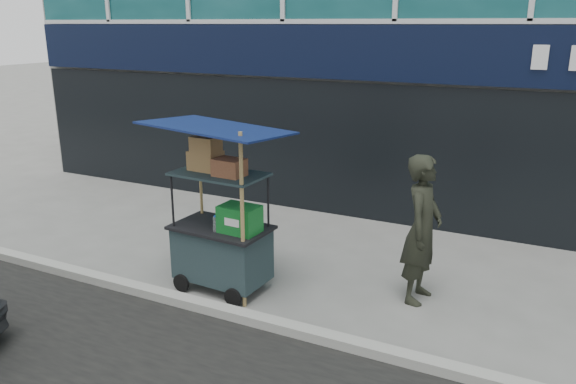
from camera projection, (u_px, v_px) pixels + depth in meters
The scene contains 4 objects.
ground at pixel (286, 322), 6.60m from camera, with size 80.00×80.00×0.00m, color slate.
curb at pixel (278, 325), 6.41m from camera, with size 80.00×0.18×0.12m, color #999A91.
vendor_cart at pixel (222, 232), 7.23m from camera, with size 1.72×1.26×2.24m.
vendor_man at pixel (422, 229), 6.90m from camera, with size 0.69×0.45×1.88m, color black.
Camera 1 is at (2.63, -5.25, 3.37)m, focal length 35.00 mm.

